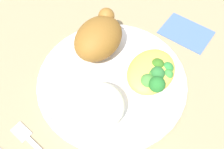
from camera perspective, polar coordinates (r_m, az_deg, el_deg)
ground_plane at (r=0.48m, az=0.00°, el=-1.92°), size 2.00×2.00×0.00m
plate at (r=0.47m, az=0.00°, el=-1.28°), size 0.29×0.29×0.02m
roasted_chicken at (r=0.48m, az=-3.11°, el=8.80°), size 0.12×0.08×0.07m
rice_pile at (r=0.41m, az=-3.34°, el=-7.17°), size 0.09×0.09×0.05m
mac_cheese_with_broccoli at (r=0.45m, az=9.59°, el=0.51°), size 0.11×0.08×0.05m
fork at (r=0.44m, az=-17.09°, el=-16.24°), size 0.03×0.14×0.01m
napkin at (r=0.59m, az=17.10°, el=9.51°), size 0.09×0.11×0.00m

